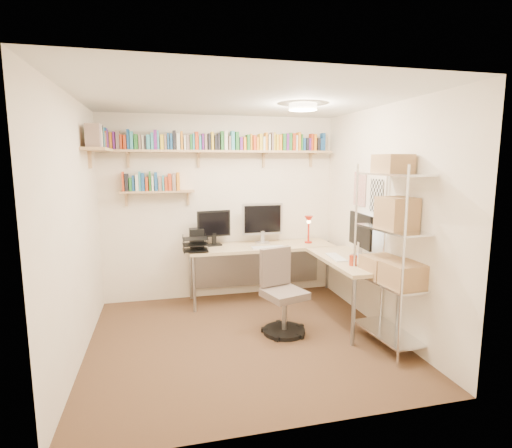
{
  "coord_description": "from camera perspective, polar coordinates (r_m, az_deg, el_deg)",
  "views": [
    {
      "loc": [
        -0.82,
        -3.96,
        1.89
      ],
      "look_at": [
        0.27,
        0.55,
        1.16
      ],
      "focal_mm": 28.0,
      "sensor_mm": 36.0,
      "label": 1
    }
  ],
  "objects": [
    {
      "name": "ground",
      "position": [
        4.46,
        -1.77,
        -16.12
      ],
      "size": [
        3.2,
        3.2,
        0.0
      ],
      "primitive_type": "plane",
      "color": "#452E1D",
      "rests_on": "ground"
    },
    {
      "name": "room_shell",
      "position": [
        4.06,
        -1.82,
        4.12
      ],
      "size": [
        3.24,
        3.04,
        2.52
      ],
      "color": "beige",
      "rests_on": "ground"
    },
    {
      "name": "wall_shelves",
      "position": [
        5.27,
        -9.47,
        10.32
      ],
      "size": [
        3.12,
        1.09,
        0.8
      ],
      "color": "tan",
      "rests_on": "ground"
    },
    {
      "name": "corner_desk",
      "position": [
        5.21,
        2.44,
        -3.65
      ],
      "size": [
        2.2,
        1.94,
        1.32
      ],
      "color": "tan",
      "rests_on": "ground"
    },
    {
      "name": "office_chair",
      "position": [
        4.51,
        3.7,
        -10.45
      ],
      "size": [
        0.52,
        0.52,
        0.93
      ],
      "rotation": [
        0.0,
        0.0,
        0.29
      ],
      "color": "black",
      "rests_on": "ground"
    },
    {
      "name": "wire_rack",
      "position": [
        4.19,
        19.05,
        -2.1
      ],
      "size": [
        0.46,
        0.84,
        1.96
      ],
      "rotation": [
        0.0,
        0.0,
        0.09
      ],
      "color": "silver",
      "rests_on": "ground"
    }
  ]
}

